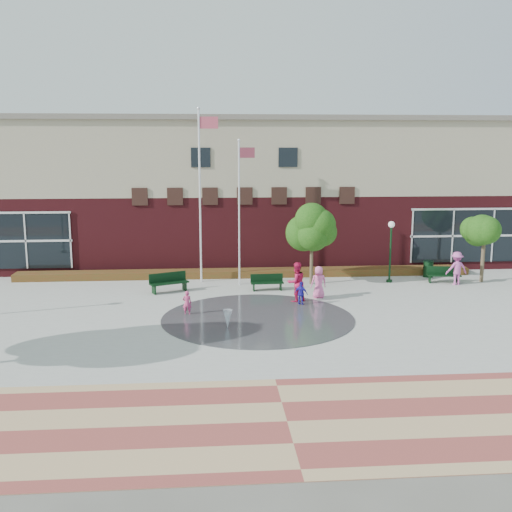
{
  "coord_description": "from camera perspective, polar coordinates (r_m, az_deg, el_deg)",
  "views": [
    {
      "loc": [
        -2.02,
        -22.1,
        7.37
      ],
      "look_at": [
        0.0,
        4.0,
        2.6
      ],
      "focal_mm": 42.0,
      "sensor_mm": 36.0,
      "label": 1
    }
  ],
  "objects": [
    {
      "name": "water_jet_a",
      "position": [
        24.84,
        -2.71,
        -6.94
      ],
      "size": [
        0.39,
        0.39,
        0.77
      ],
      "primitive_type": "cone",
      "rotation": [
        3.14,
        0.0,
        0.0
      ],
      "color": "white",
      "rests_on": "ground"
    },
    {
      "name": "paver_band",
      "position": [
        16.92,
        2.98,
        -15.49
      ],
      "size": [
        46.0,
        6.0,
        0.01
      ],
      "primitive_type": "cube",
      "color": "#9B423B",
      "rests_on": "ground"
    },
    {
      "name": "bench_mid",
      "position": [
        31.19,
        1.07,
        -2.82
      ],
      "size": [
        1.72,
        0.54,
        0.86
      ],
      "rotation": [
        0.0,
        0.0,
        0.04
      ],
      "color": "black",
      "rests_on": "ground"
    },
    {
      "name": "adult_pink",
      "position": [
        29.7,
        5.98,
        -2.5
      ],
      "size": [
        0.84,
        0.6,
        1.61
      ],
      "primitive_type": "imported",
      "rotation": [
        0.0,
        0.0,
        3.25
      ],
      "color": "pink",
      "rests_on": "ground"
    },
    {
      "name": "tree_mid",
      "position": [
        32.26,
        5.36,
        2.78
      ],
      "size": [
        2.57,
        2.57,
        4.34
      ],
      "color": "#493A28",
      "rests_on": "ground"
    },
    {
      "name": "flagpole_right",
      "position": [
        31.93,
        -1.54,
        4.91
      ],
      "size": [
        0.93,
        0.33,
        7.8
      ],
      "rotation": [
        0.0,
        0.0,
        0.27
      ],
      "color": "white",
      "rests_on": "ground"
    },
    {
      "name": "trash_can",
      "position": [
        35.74,
        16.09,
        -1.18
      ],
      "size": [
        0.59,
        0.59,
        0.97
      ],
      "color": "black",
      "rests_on": "ground"
    },
    {
      "name": "bench_left",
      "position": [
        31.13,
        -8.27,
        -2.86
      ],
      "size": [
        2.05,
        1.33,
        1.01
      ],
      "rotation": [
        0.0,
        0.0,
        0.43
      ],
      "color": "black",
      "rests_on": "ground"
    },
    {
      "name": "flower_bed",
      "position": [
        34.55,
        -0.97,
        -1.99
      ],
      "size": [
        26.0,
        1.2,
        0.4
      ],
      "primitive_type": "cube",
      "color": "maroon",
      "rests_on": "ground"
    },
    {
      "name": "lamp_right",
      "position": [
        33.56,
        12.7,
        1.06
      ],
      "size": [
        0.36,
        0.36,
        3.41
      ],
      "color": "black",
      "rests_on": "ground"
    },
    {
      "name": "water_jet_b",
      "position": [
        25.24,
        -2.76,
        -6.66
      ],
      "size": [
        0.22,
        0.22,
        0.49
      ],
      "primitive_type": "cone",
      "rotation": [
        3.14,
        0.0,
        0.0
      ],
      "color": "white",
      "rests_on": "ground"
    },
    {
      "name": "child_blue",
      "position": [
        28.34,
        4.33,
        -3.59
      ],
      "size": [
        0.7,
        0.61,
        1.13
      ],
      "primitive_type": "imported",
      "rotation": [
        0.0,
        0.0,
        2.54
      ],
      "color": "#2921B2",
      "rests_on": "ground"
    },
    {
      "name": "library_building",
      "position": [
        39.72,
        -1.51,
        6.39
      ],
      "size": [
        44.4,
        10.4,
        9.2
      ],
      "color": "#57161C",
      "rests_on": "ground"
    },
    {
      "name": "ground",
      "position": [
        23.38,
        0.76,
        -8.05
      ],
      "size": [
        120.0,
        120.0,
        0.0
      ],
      "primitive_type": "plane",
      "color": "#666056",
      "rests_on": "ground"
    },
    {
      "name": "adult_red",
      "position": [
        28.85,
        3.86,
        -2.51
      ],
      "size": [
        1.15,
        1.04,
        1.94
      ],
      "primitive_type": "imported",
      "rotation": [
        0.0,
        0.0,
        3.53
      ],
      "color": "#D51B4F",
      "rests_on": "ground"
    },
    {
      "name": "plaza_concrete",
      "position": [
        27.19,
        0.0,
        -5.39
      ],
      "size": [
        46.0,
        18.0,
        0.01
      ],
      "primitive_type": "cube",
      "color": "#A8A8A0",
      "rests_on": "ground"
    },
    {
      "name": "splash_pad",
      "position": [
        26.24,
        0.17,
        -5.98
      ],
      "size": [
        8.4,
        8.4,
        0.01
      ],
      "primitive_type": "cylinder",
      "color": "#383A3D",
      "rests_on": "ground"
    },
    {
      "name": "person_bench",
      "position": [
        34.13,
        18.57,
        -1.13
      ],
      "size": [
        1.23,
        0.77,
        1.82
      ],
      "primitive_type": "imported",
      "rotation": [
        0.0,
        0.0,
        3.22
      ],
      "color": "#C956A8",
      "rests_on": "ground"
    },
    {
      "name": "tree_small_right",
      "position": [
        35.05,
        20.94,
        2.14
      ],
      "size": [
        2.24,
        2.24,
        3.82
      ],
      "color": "#493A28",
      "rests_on": "ground"
    },
    {
      "name": "bench_right",
      "position": [
        34.47,
        17.44,
        -2.0
      ],
      "size": [
        1.85,
        0.8,
        0.9
      ],
      "rotation": [
        0.0,
        0.0,
        -0.17
      ],
      "color": "black",
      "rests_on": "ground"
    },
    {
      "name": "flagpole_left",
      "position": [
        32.62,
        -5.28,
        6.61
      ],
      "size": [
        1.11,
        0.18,
        9.48
      ],
      "rotation": [
        0.0,
        0.0,
        -0.06
      ],
      "color": "white",
      "rests_on": "ground"
    },
    {
      "name": "child_splash",
      "position": [
        26.84,
        -6.58,
        -4.46
      ],
      "size": [
        0.41,
        0.28,
        1.1
      ],
      "primitive_type": "imported",
      "rotation": [
        0.0,
        0.0,
        3.11
      ],
      "color": "#CE3B74",
      "rests_on": "ground"
    }
  ]
}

